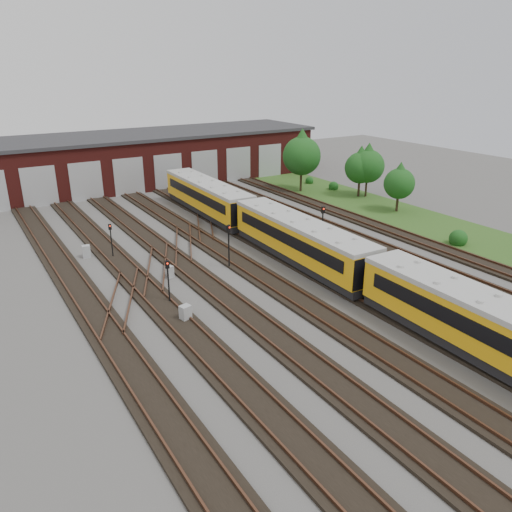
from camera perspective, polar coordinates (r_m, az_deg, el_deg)
ground at (r=34.37m, az=7.59°, el=-4.37°), size 120.00×120.00×0.00m
track_network at (r=34.64m, az=6.77°, el=-3.93°), size 30.40×70.00×0.33m
maintenance_shed at (r=67.78m, az=-14.39°, el=10.69°), size 51.00×12.50×6.35m
grass_verge at (r=53.66m, az=16.73°, el=4.33°), size 8.00×55.00×0.05m
metro_train at (r=38.65m, az=5.07°, el=1.81°), size 3.20×47.52×3.19m
signal_mast_0 at (r=41.39m, az=-16.25°, el=2.16°), size 0.24×0.22×2.87m
signal_mast_1 at (r=32.52m, az=-10.02°, el=-2.29°), size 0.28×0.27×3.01m
signal_mast_2 at (r=37.64m, az=-3.14°, el=1.74°), size 0.32×0.31×3.47m
signal_mast_3 at (r=42.11m, az=7.62°, el=3.87°), size 0.32×0.30×3.67m
relay_cabinet_0 at (r=30.75m, az=-8.06°, el=-6.52°), size 0.74×0.66×1.05m
relay_cabinet_1 at (r=42.57m, az=-18.81°, el=0.49°), size 0.69×0.60×1.03m
relay_cabinet_2 at (r=37.09m, az=-9.85°, el=-1.80°), size 0.62×0.56×0.87m
relay_cabinet_3 at (r=61.42m, az=-4.65°, el=7.65°), size 0.69×0.63×0.96m
relay_cabinet_4 at (r=53.91m, az=1.57°, el=5.76°), size 0.62×0.56×0.87m
tree_0 at (r=61.41m, az=5.26°, el=11.83°), size 4.60×4.60×7.62m
tree_1 at (r=60.02m, az=11.87°, el=10.25°), size 3.62×3.62×5.99m
tree_2 at (r=60.05m, az=12.69°, el=10.41°), size 3.83×3.83×6.34m
tree_3 at (r=54.55m, az=16.09°, el=8.35°), size 3.21×3.21×5.31m
bush_0 at (r=46.56m, az=22.15°, el=2.13°), size 1.56×1.56×1.56m
bush_1 at (r=66.51m, az=6.13°, el=8.68°), size 1.07×1.07×1.07m
bush_2 at (r=63.49m, az=8.86°, el=8.03°), size 1.22×1.22×1.22m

